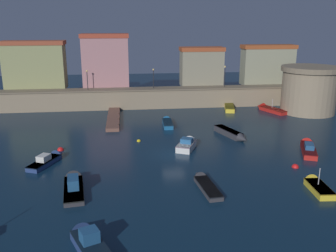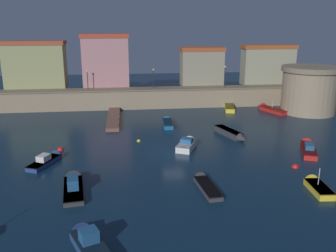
% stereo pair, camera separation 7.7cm
% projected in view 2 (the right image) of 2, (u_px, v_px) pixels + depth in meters
% --- Properties ---
extents(ground_plane, '(137.45, 137.45, 0.00)m').
position_uv_depth(ground_plane, '(174.00, 154.00, 42.76)').
color(ground_plane, '#0C2338').
extents(quay_wall, '(55.31, 3.24, 3.46)m').
position_uv_depth(quay_wall, '(156.00, 98.00, 65.57)').
color(quay_wall, gray).
rests_on(quay_wall, ground).
extents(old_town_backdrop, '(52.78, 4.65, 9.49)m').
position_uv_depth(old_town_backdrop, '(137.00, 64.00, 66.96)').
color(old_town_backdrop, '#8E915D').
rests_on(old_town_backdrop, ground).
extents(fortress_tower, '(9.46, 9.46, 7.71)m').
position_uv_depth(fortress_tower, '(309.00, 89.00, 61.31)').
color(fortress_tower, gray).
rests_on(fortress_tower, ground).
extents(pier_dock, '(1.88, 13.09, 0.70)m').
position_uv_depth(pier_dock, '(114.00, 118.00, 57.51)').
color(pier_dock, brown).
rests_on(pier_dock, ground).
extents(quay_lamp_0, '(0.32, 0.32, 3.34)m').
position_uv_depth(quay_lamp_0, '(87.00, 77.00, 63.18)').
color(quay_lamp_0, black).
rests_on(quay_lamp_0, quay_wall).
extents(quay_lamp_1, '(0.32, 0.32, 3.41)m').
position_uv_depth(quay_lamp_1, '(154.00, 75.00, 64.44)').
color(quay_lamp_1, black).
rests_on(quay_lamp_1, quay_wall).
extents(quay_lamp_2, '(0.32, 0.32, 3.74)m').
position_uv_depth(quay_lamp_2, '(225.00, 73.00, 65.82)').
color(quay_lamp_2, black).
rests_on(quay_lamp_2, quay_wall).
extents(moored_boat_1, '(1.88, 6.15, 1.21)m').
position_uv_depth(moored_boat_1, '(204.00, 183.00, 34.61)').
color(moored_boat_1, '#333338').
rests_on(moored_boat_1, ground).
extents(moored_boat_2, '(3.24, 6.69, 1.17)m').
position_uv_depth(moored_boat_2, '(232.00, 134.00, 49.04)').
color(moored_boat_2, '#333338').
rests_on(moored_boat_2, ground).
extents(moored_boat_3, '(3.07, 7.50, 1.40)m').
position_uv_depth(moored_boat_3, '(229.00, 106.00, 65.33)').
color(moored_boat_3, gold).
rests_on(moored_boat_3, ground).
extents(moored_boat_4, '(3.61, 5.61, 1.97)m').
position_uv_depth(moored_boat_4, '(86.00, 240.00, 25.23)').
color(moored_boat_4, navy).
rests_on(moored_boat_4, ground).
extents(moored_boat_5, '(2.54, 7.08, 1.99)m').
position_uv_depth(moored_boat_5, '(73.00, 183.00, 34.19)').
color(moored_boat_5, '#333338').
rests_on(moored_boat_5, ground).
extents(moored_boat_6, '(3.85, 6.87, 1.55)m').
position_uv_depth(moored_boat_6, '(308.00, 147.00, 43.97)').
color(moored_boat_6, red).
rests_on(moored_boat_6, ground).
extents(moored_boat_7, '(1.49, 5.77, 1.22)m').
position_uv_depth(moored_boat_7, '(167.00, 122.00, 55.04)').
color(moored_boat_7, '#195689').
rests_on(moored_boat_7, ground).
extents(moored_boat_9, '(1.73, 4.63, 2.56)m').
position_uv_depth(moored_boat_9, '(315.00, 185.00, 33.89)').
color(moored_boat_9, gold).
rests_on(moored_boat_9, ground).
extents(moored_boat_10, '(3.57, 5.83, 1.54)m').
position_uv_depth(moored_boat_10, '(49.00, 159.00, 40.28)').
color(moored_boat_10, navy).
rests_on(moored_boat_10, ground).
extents(moored_boat_11, '(3.97, 6.68, 2.64)m').
position_uv_depth(moored_boat_11, '(269.00, 109.00, 63.31)').
color(moored_boat_11, red).
rests_on(moored_boat_11, ground).
extents(moored_boat_12, '(3.34, 4.65, 1.75)m').
position_uv_depth(moored_boat_12, '(188.00, 144.00, 44.81)').
color(moored_boat_12, silver).
rests_on(moored_boat_12, ground).
extents(mooring_buoy_0, '(0.76, 0.76, 0.76)m').
position_uv_depth(mooring_buoy_0, '(61.00, 150.00, 44.08)').
color(mooring_buoy_0, red).
rests_on(mooring_buoy_0, ground).
extents(mooring_buoy_1, '(0.50, 0.50, 0.50)m').
position_uv_depth(mooring_buoy_1, '(139.00, 141.00, 47.37)').
color(mooring_buoy_1, yellow).
rests_on(mooring_buoy_1, ground).
extents(mooring_buoy_2, '(0.73, 0.73, 0.73)m').
position_uv_depth(mooring_buoy_2, '(295.00, 167.00, 38.90)').
color(mooring_buoy_2, red).
rests_on(mooring_buoy_2, ground).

